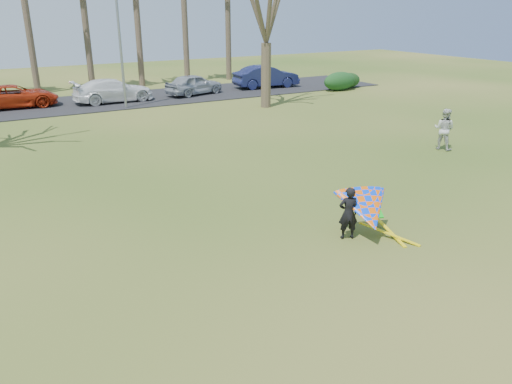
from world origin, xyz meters
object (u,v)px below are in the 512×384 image
streetlight (122,35)px  car_4 (194,84)px  kite_flyer (366,210)px  car_3 (113,90)px  pedestrian_a (444,129)px  car_2 (15,96)px  car_5 (266,77)px

streetlight → car_4: streetlight is taller
kite_flyer → car_3: bearing=90.7°
streetlight → pedestrian_a: streetlight is taller
car_2 → car_4: car_4 is taller
pedestrian_a → kite_flyer: pedestrian_a is taller
streetlight → kite_flyer: (0.08, -22.14, -3.62)m
car_3 → car_5: car_5 is taller
car_4 → pedestrian_a: pedestrian_a is taller
car_5 → kite_flyer: bearing=159.7°
pedestrian_a → kite_flyer: (-9.34, -5.32, -0.09)m
car_2 → car_4: (11.82, -1.06, 0.03)m
streetlight → car_3: 4.40m
streetlight → car_5: streetlight is taller
car_4 → pedestrian_a: size_ratio=2.35×
car_2 → kite_flyer: 26.44m
streetlight → car_2: streetlight is taller
streetlight → car_3: bearing=95.6°
car_3 → kite_flyer: 24.59m
car_3 → kite_flyer: kite_flyer is taller
car_3 → car_5: size_ratio=1.02×
streetlight → kite_flyer: 22.43m
car_4 → kite_flyer: kite_flyer is taller
car_5 → pedestrian_a: bearing=177.7°
car_2 → car_3: size_ratio=0.98×
car_2 → kite_flyer: size_ratio=2.15×
car_5 → pedestrian_a: size_ratio=2.78×
car_2 → car_5: (18.19, -0.69, 0.14)m
streetlight → kite_flyer: bearing=-89.8°
car_4 → kite_flyer: 25.25m
car_5 → kite_flyer: (-11.93, -24.99, -0.07)m
streetlight → car_2: (-6.18, 3.55, -3.69)m
car_3 → car_4: 5.89m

